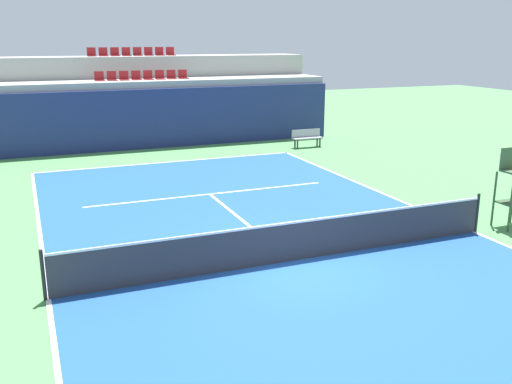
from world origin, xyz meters
The scene contains 15 objects.
ground_plane centered at (0.00, 0.00, 0.00)m, with size 80.00×80.00×0.00m, color #4C8C4C.
court_surface centered at (0.00, 0.00, 0.01)m, with size 11.00×24.00×0.01m, color #1E4C99.
baseline_far centered at (0.00, 11.95, 0.01)m, with size 11.00×0.10×0.00m, color white.
sideline_left centered at (-5.45, 0.00, 0.01)m, with size 0.10×24.00×0.00m, color white.
sideline_right centered at (5.45, 0.00, 0.01)m, with size 0.10×24.00×0.00m, color white.
service_line_far centered at (0.00, 6.40, 0.01)m, with size 8.26×0.10×0.00m, color white.
centre_service_line centered at (0.00, 3.20, 0.01)m, with size 0.10×6.40×0.00m, color white.
back_wall centered at (0.00, 15.44, 1.40)m, with size 18.50×0.30×2.79m, color navy.
stands_tier_lower centered at (0.00, 16.79, 1.56)m, with size 18.50×2.40×3.13m, color #9E9E99.
stands_tier_upper centered at (0.00, 19.19, 2.10)m, with size 18.50×2.40×4.19m, color #9E9E99.
seating_row_lower centered at (0.00, 16.88, 3.25)m, with size 4.51×0.44×0.44m.
seating_row_upper centered at (0.00, 19.28, 4.32)m, with size 4.51×0.44×0.44m.
tennis_net centered at (0.00, 0.00, 0.51)m, with size 11.08×0.08×1.07m.
umpire_chair centered at (6.70, 0.06, 1.19)m, with size 0.76×0.66×2.20m.
player_bench centered at (6.97, 12.86, 0.51)m, with size 1.50×0.40×0.85m.
Camera 1 is at (-5.55, -11.29, 5.09)m, focal length 39.98 mm.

